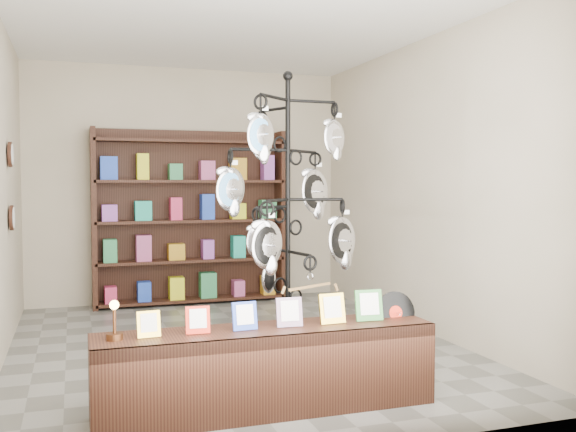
# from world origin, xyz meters

# --- Properties ---
(ground) EXTENTS (5.00, 5.00, 0.00)m
(ground) POSITION_xyz_m (0.00, 0.00, 0.00)
(ground) COLOR slate
(ground) RESTS_ON ground
(room_envelope) EXTENTS (5.00, 5.00, 5.00)m
(room_envelope) POSITION_xyz_m (0.00, 0.00, 1.85)
(room_envelope) COLOR #C3B49D
(room_envelope) RESTS_ON ground
(display_tree) EXTENTS (1.31, 1.31, 2.41)m
(display_tree) POSITION_xyz_m (0.20, -0.96, 1.39)
(display_tree) COLOR black
(display_tree) RESTS_ON ground
(front_shelf) EXTENTS (2.29, 0.47, 0.81)m
(front_shelf) POSITION_xyz_m (-0.20, -1.73, 0.28)
(front_shelf) COLOR black
(front_shelf) RESTS_ON ground
(back_shelving) EXTENTS (2.42, 0.36, 2.20)m
(back_shelving) POSITION_xyz_m (0.00, 2.30, 1.03)
(back_shelving) COLOR black
(back_shelving) RESTS_ON ground
(wall_clocks) EXTENTS (0.03, 0.24, 0.84)m
(wall_clocks) POSITION_xyz_m (-1.97, 0.80, 1.50)
(wall_clocks) COLOR black
(wall_clocks) RESTS_ON ground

